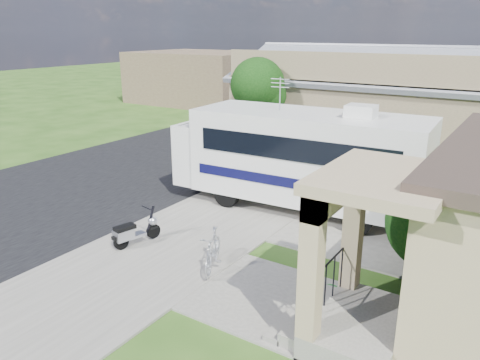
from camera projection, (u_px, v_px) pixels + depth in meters
The scene contains 18 objects.
ground at pixel (205, 254), 12.46m from camera, with size 120.00×120.00×0.00m, color #234312.
street_slab at pixel (206, 144), 24.33m from camera, with size 9.00×80.00×0.02m, color black.
sidewalk_slab at pixel (322, 162), 20.96m from camera, with size 4.00×80.00×0.06m, color slate.
driveway_slab at pixel (325, 212), 15.27m from camera, with size 7.00×6.00×0.05m, color slate.
walk_slab at pixel (288, 305), 10.10m from camera, with size 4.00×3.00×0.05m, color slate.
warehouse at pixel (375, 109), 23.00m from camera, with size 12.50×8.40×5.04m.
distant_bldg_far at pixel (201, 77), 38.23m from camera, with size 10.00×8.00×4.00m, color brown.
distant_bldg_near at pixel (290, 72), 46.89m from camera, with size 8.00×7.00×3.20m, color #716246.
street_tree_a at pixel (260, 88), 20.61m from camera, with size 2.44×2.40×4.58m.
street_tree_b at pixel (344, 69), 28.55m from camera, with size 2.44×2.40×4.73m.
street_tree_c at pixel (386, 65), 35.82m from camera, with size 2.44×2.40×4.42m.
motorhome at pixel (299, 155), 15.12m from camera, with size 8.36×3.05×4.22m.
shrub at pixel (440, 219), 10.72m from camera, with size 2.46×2.35×3.02m.
scooter at pixel (134, 232), 12.74m from camera, with size 0.64×1.46×0.97m.
bicycle at pixel (213, 252), 11.45m from camera, with size 0.46×1.63×0.98m, color #B5B6BD.
pickup_truck at pixel (257, 122), 25.93m from camera, with size 2.62×5.69×1.58m, color white.
van at pixel (311, 105), 31.75m from camera, with size 2.27×5.58×1.62m, color white.
garden_hose at pixel (329, 294), 10.35m from camera, with size 0.45×0.45×0.20m, color #14651C.
Camera 1 is at (6.92, -8.93, 5.69)m, focal length 35.00 mm.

